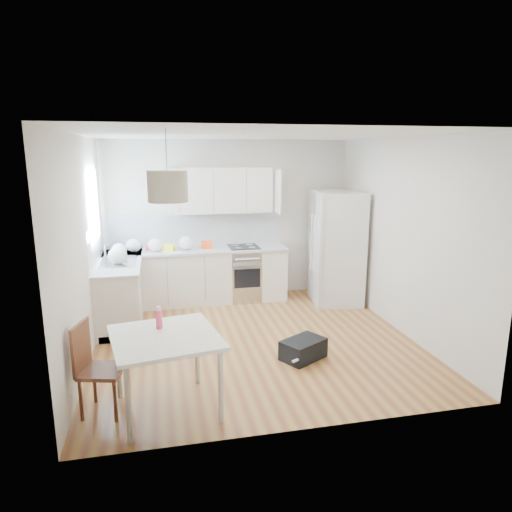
{
  "coord_description": "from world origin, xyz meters",
  "views": [
    {
      "loc": [
        -1.21,
        -5.66,
        2.48
      ],
      "look_at": [
        0.11,
        0.4,
        1.08
      ],
      "focal_mm": 32.0,
      "sensor_mm": 36.0,
      "label": 1
    }
  ],
  "objects": [
    {
      "name": "wall_left",
      "position": [
        -2.1,
        0.0,
        1.35
      ],
      "size": [
        0.0,
        4.2,
        4.2
      ],
      "primitive_type": "plane",
      "rotation": [
        1.57,
        0.0,
        1.57
      ],
      "color": "beige",
      "rests_on": "floor"
    },
    {
      "name": "grocery_bag_d",
      "position": [
        -1.81,
        1.46,
        1.03
      ],
      "size": [
        0.23,
        0.2,
        0.21
      ],
      "primitive_type": "ellipsoid",
      "color": "white",
      "rests_on": "counter_back"
    },
    {
      "name": "sink",
      "position": [
        -1.8,
        1.15,
        0.92
      ],
      "size": [
        0.5,
        0.8,
        0.16
      ],
      "primitive_type": null,
      "color": "#B3B6B8",
      "rests_on": "counter_left"
    },
    {
      "name": "drink_bottle",
      "position": [
        -1.24,
        -1.28,
        0.89
      ],
      "size": [
        0.08,
        0.08,
        0.23
      ],
      "primitive_type": "cylinder",
      "rotation": [
        0.0,
        0.0,
        0.26
      ],
      "color": "#F0426A",
      "rests_on": "dining_table"
    },
    {
      "name": "cabinets_back",
      "position": [
        -0.6,
        1.8,
        0.44
      ],
      "size": [
        3.0,
        0.6,
        0.88
      ],
      "primitive_type": "cube",
      "color": "silver",
      "rests_on": "floor"
    },
    {
      "name": "refrigerator",
      "position": [
        1.72,
        1.38,
        0.93
      ],
      "size": [
        1.01,
        1.05,
        1.87
      ],
      "primitive_type": null,
      "rotation": [
        0.0,
        0.0,
        -0.14
      ],
      "color": "white",
      "rests_on": "floor"
    },
    {
      "name": "ceiling",
      "position": [
        0.0,
        0.0,
        2.7
      ],
      "size": [
        4.2,
        4.2,
        0.0
      ],
      "primitive_type": "plane",
      "rotation": [
        3.14,
        0.0,
        0.0
      ],
      "color": "white",
      "rests_on": "wall_back"
    },
    {
      "name": "dining_table",
      "position": [
        -1.19,
        -1.49,
        0.69
      ],
      "size": [
        1.15,
        1.15,
        0.78
      ],
      "rotation": [
        0.0,
        0.0,
        0.18
      ],
      "color": "beige",
      "rests_on": "floor"
    },
    {
      "name": "wall_right",
      "position": [
        2.1,
        0.0,
        1.35
      ],
      "size": [
        0.0,
        4.2,
        4.2
      ],
      "primitive_type": "plane",
      "rotation": [
        1.57,
        0.0,
        -1.57
      ],
      "color": "beige",
      "rests_on": "floor"
    },
    {
      "name": "pendant_lamp",
      "position": [
        -1.1,
        -1.32,
        2.18
      ],
      "size": [
        0.42,
        0.42,
        0.29
      ],
      "primitive_type": "cylinder",
      "rotation": [
        0.0,
        0.0,
        -0.13
      ],
      "color": "#B6A68C",
      "rests_on": "ceiling"
    },
    {
      "name": "floor",
      "position": [
        0.0,
        0.0,
        0.0
      ],
      "size": [
        4.2,
        4.2,
        0.0
      ],
      "primitive_type": "plane",
      "color": "brown",
      "rests_on": "ground"
    },
    {
      "name": "grocery_bag_b",
      "position": [
        -1.26,
        1.75,
        1.03
      ],
      "size": [
        0.24,
        0.2,
        0.22
      ],
      "primitive_type": "ellipsoid",
      "color": "white",
      "rests_on": "counter_back"
    },
    {
      "name": "snack_orange",
      "position": [
        -0.43,
        1.81,
        0.98
      ],
      "size": [
        0.19,
        0.13,
        0.12
      ],
      "primitive_type": "cube",
      "rotation": [
        0.0,
        0.0,
        -0.12
      ],
      "color": "red",
      "rests_on": "counter_back"
    },
    {
      "name": "grocery_bag_a",
      "position": [
        -1.61,
        1.8,
        1.03
      ],
      "size": [
        0.24,
        0.2,
        0.22
      ],
      "primitive_type": "ellipsoid",
      "color": "white",
      "rests_on": "counter_back"
    },
    {
      "name": "upper_cabinets",
      "position": [
        -0.15,
        1.94,
        1.88
      ],
      "size": [
        1.7,
        0.32,
        0.75
      ],
      "primitive_type": "cube",
      "color": "silver",
      "rests_on": "wall_back"
    },
    {
      "name": "counter_back",
      "position": [
        -0.6,
        1.8,
        0.9
      ],
      "size": [
        3.02,
        0.64,
        0.04
      ],
      "primitive_type": "cube",
      "color": "#A4A6A8",
      "rests_on": "cabinets_back"
    },
    {
      "name": "counter_left",
      "position": [
        -1.8,
        1.2,
        0.9
      ],
      "size": [
        0.64,
        1.82,
        0.04
      ],
      "primitive_type": "cube",
      "color": "#A4A6A8",
      "rests_on": "cabinets_left"
    },
    {
      "name": "gym_bag",
      "position": [
        0.47,
        -0.68,
        0.12
      ],
      "size": [
        0.63,
        0.57,
        0.25
      ],
      "primitive_type": "cube",
      "rotation": [
        0.0,
        0.0,
        0.53
      ],
      "color": "black",
      "rests_on": "floor"
    },
    {
      "name": "backsplash_left",
      "position": [
        -2.09,
        1.2,
        1.21
      ],
      "size": [
        0.01,
        1.8,
        0.58
      ],
      "primitive_type": "cube",
      "color": "white",
      "rests_on": "wall_left"
    },
    {
      "name": "wall_back",
      "position": [
        0.0,
        2.1,
        1.35
      ],
      "size": [
        4.2,
        0.0,
        4.2
      ],
      "primitive_type": "plane",
      "rotation": [
        1.57,
        0.0,
        0.0
      ],
      "color": "beige",
      "rests_on": "floor"
    },
    {
      "name": "grocery_bag_e",
      "position": [
        -1.8,
        1.01,
        1.04
      ],
      "size": [
        0.27,
        0.23,
        0.24
      ],
      "primitive_type": "ellipsoid",
      "color": "white",
      "rests_on": "counter_left"
    },
    {
      "name": "cabinets_left",
      "position": [
        -1.8,
        1.2,
        0.44
      ],
      "size": [
        0.6,
        1.8,
        0.88
      ],
      "primitive_type": "cube",
      "color": "silver",
      "rests_on": "floor"
    },
    {
      "name": "window_glassblock",
      "position": [
        -2.09,
        1.15,
        1.75
      ],
      "size": [
        0.02,
        1.0,
        1.0
      ],
      "primitive_type": "cube",
      "color": "#BFE0F9",
      "rests_on": "wall_left"
    },
    {
      "name": "backsplash_back",
      "position": [
        -0.6,
        2.09,
        1.21
      ],
      "size": [
        3.0,
        0.01,
        0.58
      ],
      "primitive_type": "cube",
      "color": "white",
      "rests_on": "wall_back"
    },
    {
      "name": "snack_red",
      "position": [
        -1.34,
        1.89,
        0.97
      ],
      "size": [
        0.15,
        0.1,
        0.1
      ],
      "primitive_type": "cube",
      "rotation": [
        0.0,
        0.0,
        0.08
      ],
      "color": "red",
      "rests_on": "counter_back"
    },
    {
      "name": "snack_yellow",
      "position": [
        -1.05,
        1.73,
        0.98
      ],
      "size": [
        0.19,
        0.16,
        0.11
      ],
      "primitive_type": "cube",
      "rotation": [
        0.0,
        0.0,
        -0.38
      ],
      "color": "#F6FF28",
      "rests_on": "counter_back"
    },
    {
      "name": "range_oven",
      "position": [
        0.2,
        1.8,
        0.44
      ],
      "size": [
        0.5,
        0.61,
        0.88
      ],
      "primitive_type": null,
      "color": "#B3B6B8",
      "rests_on": "floor"
    },
    {
      "name": "grocery_bag_c",
      "position": [
        -0.76,
        1.79,
        1.03
      ],
      "size": [
        0.25,
        0.21,
        0.23
      ],
      "primitive_type": "ellipsoid",
      "color": "white",
      "rests_on": "counter_back"
    },
    {
      "name": "dining_chair",
      "position": [
        -1.8,
        -1.4,
        0.46
      ],
      "size": [
        0.47,
        0.47,
        0.92
      ],
      "primitive_type": null,
      "rotation": [
        0.0,
        0.0,
        -0.26
      ],
      "color": "#4A2416",
      "rests_on": "floor"
    }
  ]
}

